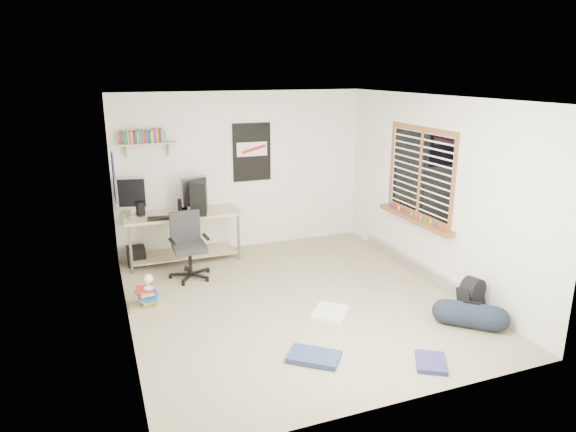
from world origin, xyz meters
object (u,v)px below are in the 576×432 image
object	(u,v)px
duffel_bag	(470,315)
book_stack	(147,294)
office_chair	(189,245)
backpack	(471,302)
desk	(183,237)

from	to	relation	value
duffel_bag	book_stack	world-z (taller)	duffel_bag
office_chair	backpack	distance (m)	3.71
duffel_bag	office_chair	bearing A→B (deg)	179.14
backpack	desk	bearing A→B (deg)	116.65
desk	book_stack	distance (m)	1.62
desk	backpack	xyz separation A→B (m)	(2.80, -3.14, -0.16)
duffel_bag	book_stack	distance (m)	3.84
backpack	duffel_bag	distance (m)	0.24
office_chair	book_stack	xyz separation A→B (m)	(-0.66, -0.68, -0.34)
book_stack	desk	bearing A→B (deg)	64.13
desk	duffel_bag	size ratio (longest dim) A/B	3.01
office_chair	backpack	xyz separation A→B (m)	(2.84, -2.38, -0.29)
desk	duffel_bag	world-z (taller)	desk
backpack	duffel_bag	xyz separation A→B (m)	(-0.15, -0.18, -0.06)
office_chair	backpack	size ratio (longest dim) A/B	2.37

